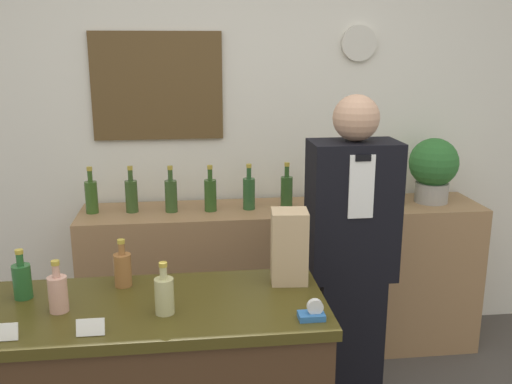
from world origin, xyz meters
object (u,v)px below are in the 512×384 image
shopkeeper (350,264)px  tape_dispenser (313,313)px  potted_plant (433,167)px  paper_bag (289,246)px

shopkeeper → tape_dispenser: shopkeeper is taller
potted_plant → tape_dispenser: 1.76m
shopkeeper → paper_bag: bearing=-132.6°
shopkeeper → paper_bag: 0.60m
potted_plant → paper_bag: size_ratio=1.33×
potted_plant → tape_dispenser: bearing=-126.3°
paper_bag → shopkeeper: bearing=47.4°
potted_plant → paper_bag: 1.52m
shopkeeper → potted_plant: bearing=44.5°
paper_bag → tape_dispenser: paper_bag is taller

